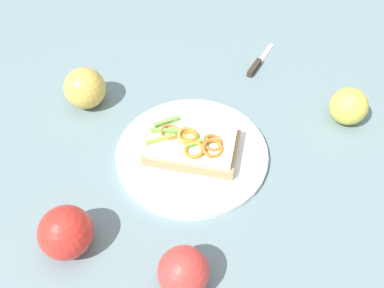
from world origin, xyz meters
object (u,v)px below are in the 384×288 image
apple_0 (183,272)px  apple_2 (85,88)px  plate (192,153)px  apple_1 (66,232)px  apple_3 (349,106)px  knife (257,64)px  sandwich (192,145)px

apple_0 → apple_2: bearing=46.4°
plate → apple_1: bearing=152.4°
apple_3 → knife: apple_3 is taller
plate → apple_1: (-0.22, 0.12, 0.03)m
sandwich → knife: (0.29, -0.06, -0.02)m
sandwich → apple_0: (-0.22, -0.06, 0.01)m
apple_0 → apple_1: (0.00, 0.18, 0.00)m
plate → apple_1: 0.25m
plate → apple_0: 0.23m
apple_2 → plate: bearing=-104.7°
knife → apple_3: bearing=-108.9°
apple_2 → apple_1: bearing=-157.0°
plate → apple_0: (-0.22, -0.06, 0.03)m
plate → apple_3: (0.18, -0.25, 0.03)m
knife → plate: bearing=179.4°
sandwich → knife: 0.29m
apple_0 → knife: apple_0 is taller
plate → apple_0: size_ratio=3.75×
knife → sandwich: bearing=179.5°
apple_3 → apple_1: bearing=137.6°
plate → apple_3: size_ratio=3.81×
apple_0 → knife: bearing=0.7°
plate → apple_2: bearing=75.3°
apple_1 → apple_3: (0.40, -0.37, -0.00)m
sandwich → apple_2: 0.25m
apple_1 → knife: bearing=-18.7°
apple_0 → plate: bearing=15.5°
plate → knife: (0.29, -0.06, 0.00)m
apple_0 → apple_1: bearing=89.7°
apple_0 → knife: (0.51, 0.01, -0.03)m
apple_2 → knife: 0.37m
apple_0 → apple_2: 0.42m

